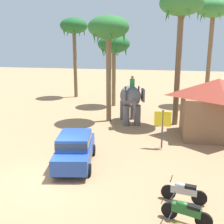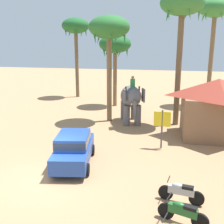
% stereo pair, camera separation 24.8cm
% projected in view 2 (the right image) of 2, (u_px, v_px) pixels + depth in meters
% --- Properties ---
extents(ground_plane, '(120.00, 120.00, 0.00)m').
position_uv_depth(ground_plane, '(49.00, 178.00, 12.67)').
color(ground_plane, tan).
extents(car_sedan_foreground, '(2.54, 4.37, 1.70)m').
position_uv_depth(car_sedan_foreground, '(74.00, 148.00, 13.91)').
color(car_sedan_foreground, '#23479E').
rests_on(car_sedan_foreground, ground).
extents(elephant_with_mahout, '(2.61, 4.01, 3.88)m').
position_uv_depth(elephant_with_mahout, '(131.00, 99.00, 21.29)').
color(elephant_with_mahout, slate).
rests_on(elephant_with_mahout, ground).
extents(motorcycle_second_in_row, '(1.76, 0.70, 0.94)m').
position_uv_depth(motorcycle_second_in_row, '(183.00, 212.00, 9.29)').
color(motorcycle_second_in_row, black).
rests_on(motorcycle_second_in_row, ground).
extents(motorcycle_mid_row, '(1.80, 0.55, 0.94)m').
position_uv_depth(motorcycle_mid_row, '(181.00, 192.00, 10.58)').
color(motorcycle_mid_row, black).
rests_on(motorcycle_mid_row, ground).
extents(palm_tree_behind_elephant, '(3.20, 3.20, 10.57)m').
position_uv_depth(palm_tree_behind_elephant, '(215.00, 13.00, 26.10)').
color(palm_tree_behind_elephant, brown).
rests_on(palm_tree_behind_elephant, ground).
extents(palm_tree_near_hut, '(3.20, 3.20, 9.98)m').
position_uv_depth(palm_tree_near_hut, '(182.00, 8.00, 19.23)').
color(palm_tree_near_hut, brown).
rests_on(palm_tree_near_hut, ground).
extents(palm_tree_left_of_road, '(3.20, 3.20, 9.28)m').
position_uv_depth(palm_tree_left_of_road, '(76.00, 28.00, 31.07)').
color(palm_tree_left_of_road, brown).
rests_on(palm_tree_left_of_road, ground).
extents(palm_tree_far_back, '(3.20, 3.20, 7.18)m').
position_uv_depth(palm_tree_far_back, '(115.00, 46.00, 26.58)').
color(palm_tree_far_back, brown).
rests_on(palm_tree_far_back, ground).
extents(palm_tree_leaning_seaward, '(3.20, 3.20, 8.39)m').
position_uv_depth(palm_tree_leaning_seaward, '(109.00, 31.00, 20.63)').
color(palm_tree_leaning_seaward, brown).
rests_on(palm_tree_leaning_seaward, ground).
extents(roadside_hut, '(5.27, 4.53, 4.00)m').
position_uv_depth(roadside_hut, '(217.00, 107.00, 17.88)').
color(roadside_hut, '#8C6647').
rests_on(roadside_hut, ground).
extents(signboard_yellow, '(1.00, 0.10, 2.40)m').
position_uv_depth(signboard_yellow, '(162.00, 122.00, 15.95)').
color(signboard_yellow, '#4C4C51').
rests_on(signboard_yellow, ground).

